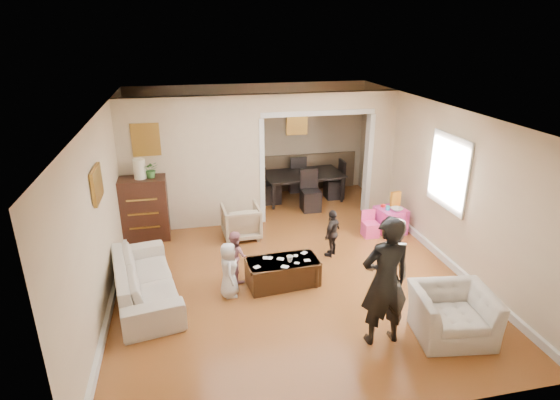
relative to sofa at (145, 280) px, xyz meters
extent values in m
plane|color=#A25529|center=(2.23, 0.69, -0.31)|extent=(7.00, 7.00, 0.00)
cube|color=beige|center=(0.85, 2.49, 0.99)|extent=(2.75, 0.18, 2.60)
cube|color=beige|center=(4.70, 2.49, 0.99)|extent=(0.55, 0.18, 2.60)
cube|color=beige|center=(3.33, 2.49, 2.12)|extent=(2.22, 0.18, 0.35)
cube|color=white|center=(4.96, 0.29, 1.24)|extent=(0.03, 0.95, 1.10)
cube|color=brown|center=(0.03, 2.39, 1.54)|extent=(0.45, 0.03, 0.55)
cube|color=brown|center=(-0.48, 0.09, 1.49)|extent=(0.03, 0.55, 0.40)
cube|color=brown|center=(3.33, 4.13, 1.39)|extent=(0.45, 0.03, 0.55)
imported|color=beige|center=(0.00, 0.00, 0.00)|extent=(1.17, 2.20, 0.61)
imported|color=tan|center=(1.66, 1.78, 0.02)|extent=(0.72, 0.74, 0.64)
imported|color=beige|center=(3.95, -1.74, 0.01)|extent=(1.09, 0.98, 0.64)
cube|color=#371910|center=(-0.11, 2.11, 0.30)|extent=(0.87, 0.49, 1.20)
cylinder|color=#EEE8C2|center=(-0.11, 2.11, 1.08)|extent=(0.22, 0.22, 0.36)
imported|color=#3E7735|center=(0.09, 2.11, 1.05)|extent=(0.28, 0.24, 0.31)
cube|color=#3A2412|center=(2.07, -0.05, -0.10)|extent=(1.14, 0.66, 0.41)
imported|color=white|center=(2.17, -0.10, 0.15)|extent=(0.11, 0.11, 0.09)
cube|color=#DE3A9C|center=(4.55, 1.39, -0.06)|extent=(0.59, 0.59, 0.49)
cube|color=gold|center=(4.67, 1.49, 0.34)|extent=(0.21, 0.10, 0.30)
cylinder|color=#27B9C5|center=(4.45, 1.34, 0.23)|extent=(0.08, 0.08, 0.08)
cube|color=red|center=(4.43, 1.51, 0.21)|extent=(0.10, 0.09, 0.05)
imported|color=beige|center=(4.60, 1.27, 0.22)|extent=(0.26, 0.26, 0.06)
imported|color=black|center=(3.33, 3.45, 0.01)|extent=(1.87, 1.12, 0.64)
imported|color=black|center=(3.01, -1.65, 0.57)|extent=(0.65, 0.44, 1.74)
imported|color=silver|center=(1.22, -0.20, 0.13)|extent=(0.30, 0.44, 0.86)
imported|color=#C77C85|center=(1.37, 0.25, 0.11)|extent=(0.46, 0.50, 0.83)
imported|color=black|center=(3.12, 0.70, 0.13)|extent=(0.50, 0.51, 0.86)
cube|color=white|center=(2.44, -0.12, 0.11)|extent=(0.10, 0.08, 0.00)
cube|color=white|center=(1.82, 0.10, 0.11)|extent=(0.09, 0.10, 0.00)
cube|color=white|center=(1.89, 0.07, 0.11)|extent=(0.11, 0.11, 0.00)
cube|color=white|center=(2.46, 0.13, 0.11)|extent=(0.13, 0.12, 0.00)
cube|color=white|center=(2.05, 0.01, 0.11)|extent=(0.13, 0.12, 0.00)
cube|color=white|center=(2.06, -0.24, 0.11)|extent=(0.14, 0.13, 0.00)
cube|color=white|center=(1.65, -0.16, 0.11)|extent=(0.12, 0.11, 0.00)
cube|color=white|center=(2.31, 0.06, 0.11)|extent=(0.09, 0.10, 0.00)
cube|color=white|center=(2.27, -0.17, 0.11)|extent=(0.10, 0.09, 0.00)
camera|label=1|loc=(0.73, -6.10, 3.50)|focal=29.06mm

